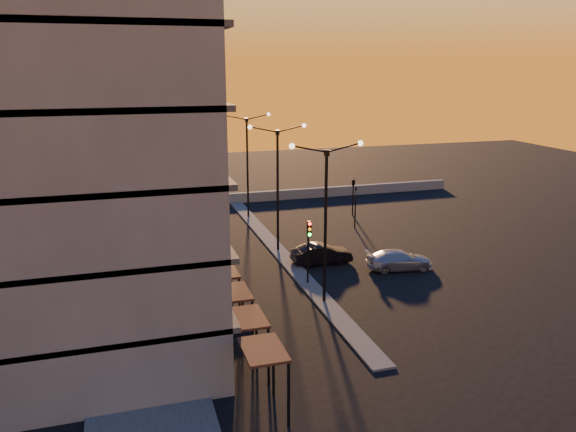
% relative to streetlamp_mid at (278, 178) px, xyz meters
% --- Properties ---
extents(ground, '(120.00, 120.00, 0.00)m').
position_rel_streetlamp_mid_xyz_m(ground, '(0.00, -10.00, -5.59)').
color(ground, black).
rests_on(ground, ground).
extents(sidewalk_west, '(5.00, 40.00, 0.12)m').
position_rel_streetlamp_mid_xyz_m(sidewalk_west, '(-10.50, -6.00, -5.53)').
color(sidewalk_west, '#474745').
rests_on(sidewalk_west, ground).
extents(median, '(1.20, 36.00, 0.12)m').
position_rel_streetlamp_mid_xyz_m(median, '(0.00, 0.00, -5.53)').
color(median, '#474745').
rests_on(median, ground).
extents(parapet, '(44.00, 0.50, 1.00)m').
position_rel_streetlamp_mid_xyz_m(parapet, '(2.00, 16.00, -5.09)').
color(parapet, slate).
rests_on(parapet, ground).
extents(building, '(14.35, 17.08, 25.00)m').
position_rel_streetlamp_mid_xyz_m(building, '(-14.00, -9.97, 6.32)').
color(building, slate).
rests_on(building, ground).
extents(streetlamp_near, '(4.32, 0.32, 9.51)m').
position_rel_streetlamp_mid_xyz_m(streetlamp_near, '(0.00, -10.00, 0.00)').
color(streetlamp_near, black).
rests_on(streetlamp_near, ground).
extents(streetlamp_mid, '(4.32, 0.32, 9.51)m').
position_rel_streetlamp_mid_xyz_m(streetlamp_mid, '(0.00, 0.00, 0.00)').
color(streetlamp_mid, black).
rests_on(streetlamp_mid, ground).
extents(streetlamp_far, '(4.32, 0.32, 9.51)m').
position_rel_streetlamp_mid_xyz_m(streetlamp_far, '(0.00, 10.00, 0.00)').
color(streetlamp_far, black).
rests_on(streetlamp_far, ground).
extents(traffic_light_main, '(0.28, 0.44, 4.25)m').
position_rel_streetlamp_mid_xyz_m(traffic_light_main, '(0.00, -7.13, -2.70)').
color(traffic_light_main, black).
rests_on(traffic_light_main, ground).
extents(signal_east_a, '(0.13, 0.16, 3.60)m').
position_rel_streetlamp_mid_xyz_m(signal_east_a, '(8.00, 4.00, -3.66)').
color(signal_east_a, black).
rests_on(signal_east_a, ground).
extents(signal_east_b, '(0.42, 1.99, 3.60)m').
position_rel_streetlamp_mid_xyz_m(signal_east_b, '(9.50, 8.00, -2.49)').
color(signal_east_b, black).
rests_on(signal_east_b, ground).
extents(car_hatchback, '(3.73, 1.88, 1.22)m').
position_rel_streetlamp_mid_xyz_m(car_hatchback, '(-6.50, -11.66, -4.98)').
color(car_hatchback, '#A5A7AC').
rests_on(car_hatchback, ground).
extents(car_sedan, '(4.30, 1.59, 1.40)m').
position_rel_streetlamp_mid_xyz_m(car_sedan, '(2.19, -3.53, -4.89)').
color(car_sedan, black).
rests_on(car_sedan, ground).
extents(car_wagon, '(4.78, 2.49, 1.32)m').
position_rel_streetlamp_mid_xyz_m(car_wagon, '(6.92, -6.15, -4.93)').
color(car_wagon, '#ACAFB4').
rests_on(car_wagon, ground).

